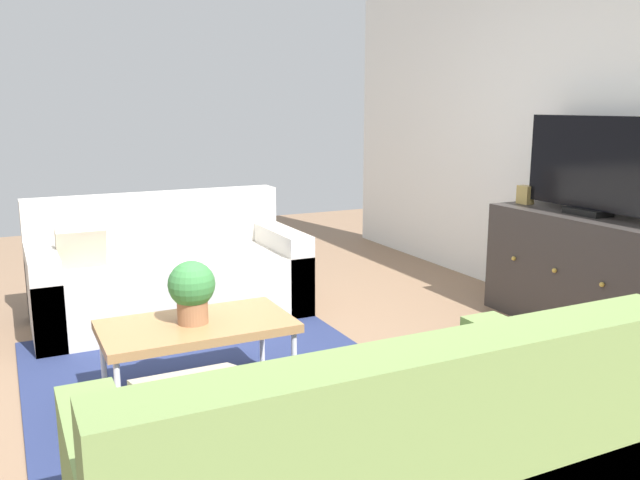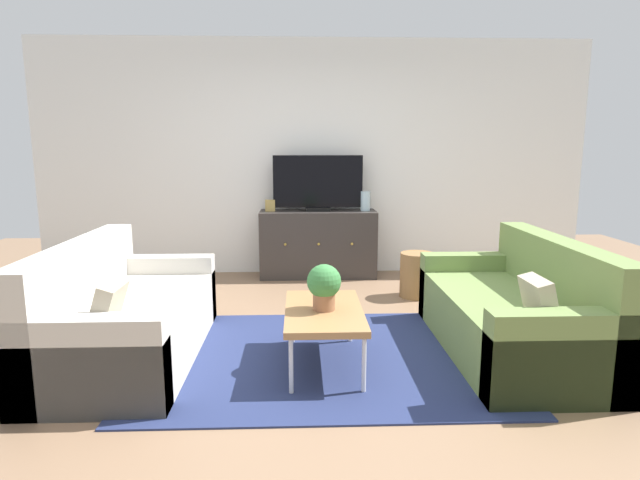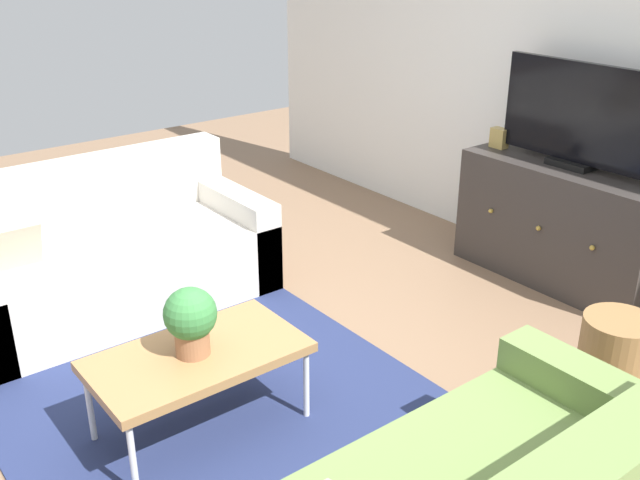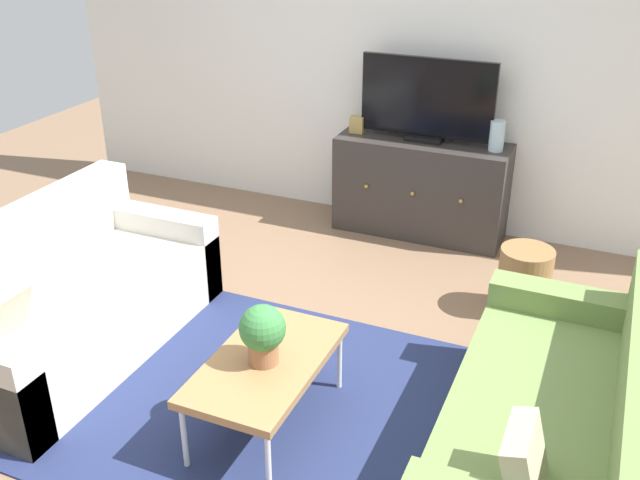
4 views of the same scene
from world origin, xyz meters
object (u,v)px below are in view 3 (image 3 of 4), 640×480
(potted_plant, at_px, (191,319))
(flat_screen_tv, at_px, (578,116))
(couch_left_side, at_px, (108,258))
(coffee_table, at_px, (198,359))
(mantel_clock, at_px, (499,138))
(tv_console, at_px, (561,225))
(wicker_basket, at_px, (614,361))

(potted_plant, xyz_separation_m, flat_screen_tv, (0.05, 2.59, 0.50))
(couch_left_side, distance_m, flat_screen_tv, 2.93)
(coffee_table, height_order, potted_plant, potted_plant)
(mantel_clock, bearing_deg, flat_screen_tv, 2.11)
(coffee_table, distance_m, potted_plant, 0.21)
(tv_console, xyz_separation_m, mantel_clock, (-0.54, 0.00, 0.45))
(wicker_basket, bearing_deg, flat_screen_tv, 136.23)
(tv_console, relative_size, mantel_clock, 10.20)
(coffee_table, height_order, flat_screen_tv, flat_screen_tv)
(mantel_clock, bearing_deg, coffee_table, -78.98)
(flat_screen_tv, bearing_deg, couch_left_side, -121.83)
(potted_plant, height_order, mantel_clock, mantel_clock)
(potted_plant, relative_size, flat_screen_tv, 0.31)
(flat_screen_tv, xyz_separation_m, wicker_basket, (0.96, -0.92, -0.85))
(potted_plant, bearing_deg, wicker_basket, 58.90)
(flat_screen_tv, height_order, mantel_clock, flat_screen_tv)
(potted_plant, relative_size, wicker_basket, 0.70)
(tv_console, bearing_deg, coffee_table, -91.02)
(flat_screen_tv, relative_size, mantel_clock, 7.81)
(flat_screen_tv, xyz_separation_m, mantel_clock, (-0.54, -0.02, -0.25))
(coffee_table, height_order, mantel_clock, mantel_clock)
(tv_console, bearing_deg, wicker_basket, -43.14)
(potted_plant, bearing_deg, coffee_table, 80.30)
(couch_left_side, distance_m, wicker_basket, 2.86)
(wicker_basket, bearing_deg, coffee_table, -121.29)
(potted_plant, distance_m, flat_screen_tv, 2.64)
(coffee_table, height_order, wicker_basket, wicker_basket)
(couch_left_side, distance_m, tv_console, 2.80)
(couch_left_side, distance_m, coffee_table, 1.46)
(coffee_table, bearing_deg, mantel_clock, 101.02)
(potted_plant, xyz_separation_m, wicker_basket, (1.01, 1.67, -0.36))
(couch_left_side, height_order, wicker_basket, couch_left_side)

